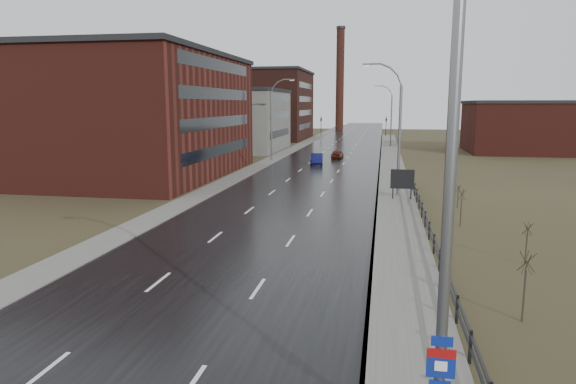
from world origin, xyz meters
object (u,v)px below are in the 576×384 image
at_px(billboard, 402,180).
at_px(car_far, 337,154).
at_px(streetlight_main, 432,199).
at_px(car_near, 317,159).

bearing_deg(billboard, car_far, 104.27).
relative_size(streetlight_main, billboard, 4.56).
distance_m(billboard, car_far, 33.37).
bearing_deg(billboard, car_near, 112.90).
xyz_separation_m(streetlight_main, car_far, (-7.59, 64.51, -5.42)).
height_order(car_near, car_far, car_near).
relative_size(car_near, car_far, 1.19).
bearing_deg(billboard, streetlight_main, -91.12).
relative_size(streetlight_main, car_far, 3.23).
xyz_separation_m(streetlight_main, billboard, (0.63, 32.19, -4.30)).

